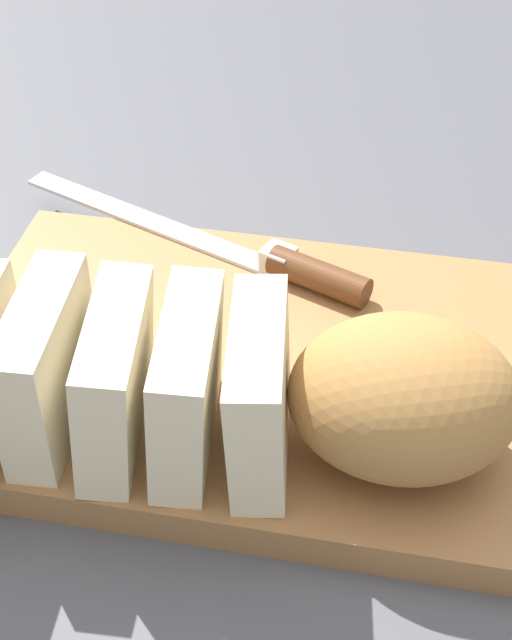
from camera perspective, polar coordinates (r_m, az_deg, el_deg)
ground_plane at (r=0.59m, az=0.00°, el=-3.88°), size 3.00×3.00×0.00m
cutting_board at (r=0.58m, az=0.00°, el=-3.09°), size 0.38×0.25×0.02m
bread_loaf at (r=0.49m, az=-2.50°, el=-3.96°), size 0.35×0.12×0.09m
bread_knife at (r=0.63m, az=0.82°, el=3.65°), size 0.27×0.12×0.02m
crumb_near_knife at (r=0.55m, az=2.68°, el=-4.26°), size 0.01×0.01×0.01m
crumb_near_loaf at (r=0.58m, az=5.42°, el=-1.34°), size 0.01×0.01×0.01m
crumb_stray_left at (r=0.55m, az=-5.60°, el=-3.73°), size 0.01×0.01×0.01m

